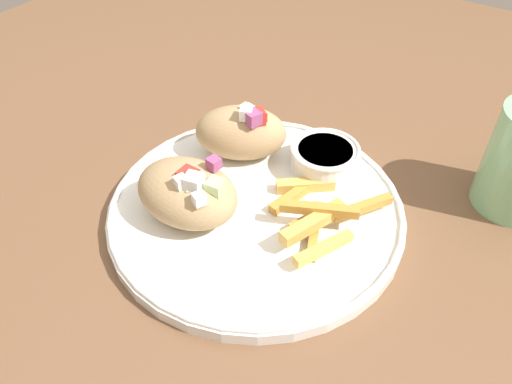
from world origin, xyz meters
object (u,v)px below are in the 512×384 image
at_px(sauce_ramekin, 325,157).
at_px(plate, 256,208).
at_px(pita_sandwich_near, 188,192).
at_px(pita_sandwich_far, 241,132).
at_px(fries_pile, 316,212).

bearing_deg(sauce_ramekin, plate, -108.92).
distance_m(pita_sandwich_near, sauce_ramekin, 0.17).
distance_m(pita_sandwich_far, fries_pile, 0.14).
bearing_deg(pita_sandwich_near, sauce_ramekin, 58.84).
xyz_separation_m(plate, fries_pile, (0.06, 0.02, 0.02)).
relative_size(pita_sandwich_far, fries_pile, 0.93).
distance_m(plate, sauce_ramekin, 0.10).
relative_size(plate, sauce_ramekin, 3.99).
bearing_deg(fries_pile, plate, -165.34).
height_order(fries_pile, sauce_ramekin, sauce_ramekin).
height_order(plate, sauce_ramekin, sauce_ramekin).
xyz_separation_m(plate, pita_sandwich_far, (-0.06, 0.06, 0.04)).
bearing_deg(pita_sandwich_near, pita_sandwich_far, 95.11).
bearing_deg(pita_sandwich_near, plate, 42.28).
relative_size(pita_sandwich_near, fries_pile, 0.84).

